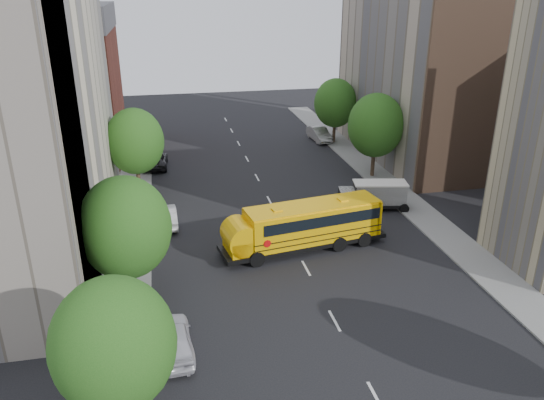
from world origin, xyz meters
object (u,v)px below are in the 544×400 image
object	(u,v)px
school_bus	(302,225)
parked_car_5	(319,134)
street_tree_1	(125,228)
safari_truck	(374,195)
parked_car_2	(155,160)
street_tree_4	(376,125)
street_tree_2	(135,141)
parked_car_0	(173,339)
street_tree_5	(335,103)
street_tree_0	(114,345)
parked_car_1	(166,216)

from	to	relation	value
school_bus	parked_car_5	world-z (taller)	school_bus
street_tree_1	safari_truck	xyz separation A→B (m)	(19.13, 10.56, -3.73)
street_tree_1	parked_car_2	xyz separation A→B (m)	(1.43, 25.25, -4.24)
street_tree_4	safari_truck	distance (m)	8.86
street_tree_2	parked_car_0	bearing A→B (deg)	-84.60
street_tree_5	parked_car_2	size ratio (longest dim) A/B	1.47
street_tree_0	street_tree_4	size ratio (longest dim) A/B	0.91
school_bus	street_tree_4	bearing A→B (deg)	42.22
street_tree_0	parked_car_2	world-z (taller)	street_tree_0
parked_car_0	parked_car_5	xyz separation A→B (m)	(18.44, 36.15, 0.01)
street_tree_0	safari_truck	size ratio (longest dim) A/B	1.31
safari_truck	parked_car_0	xyz separation A→B (m)	(-16.97, -15.42, -0.43)
school_bus	safari_truck	size ratio (longest dim) A/B	2.15
street_tree_5	parked_car_1	bearing A→B (deg)	-135.92
street_tree_2	street_tree_4	xyz separation A→B (m)	(22.00, 0.00, 0.25)
street_tree_2	parked_car_1	distance (m)	8.55
street_tree_5	parked_car_2	bearing A→B (deg)	-167.00
street_tree_1	school_bus	bearing A→B (deg)	22.66
street_tree_0	street_tree_5	size ratio (longest dim) A/B	0.99
parked_car_0	street_tree_5	bearing A→B (deg)	-122.86
parked_car_2	school_bus	bearing A→B (deg)	118.61
street_tree_2	street_tree_4	bearing A→B (deg)	0.00
street_tree_5	parked_car_0	size ratio (longest dim) A/B	1.61
street_tree_2	parked_car_2	bearing A→B (deg)	78.84
street_tree_0	street_tree_1	size ratio (longest dim) A/B	0.94
parked_car_1	street_tree_1	bearing A→B (deg)	76.98
street_tree_2	parked_car_2	size ratio (longest dim) A/B	1.51
parked_car_5	school_bus	bearing A→B (deg)	-113.17
street_tree_0	street_tree_4	xyz separation A→B (m)	(22.00, 28.00, 0.43)
school_bus	parked_car_0	bearing A→B (deg)	-143.03
street_tree_2	safari_truck	bearing A→B (deg)	-21.25
parked_car_2	safari_truck	bearing A→B (deg)	142.90
street_tree_5	parked_car_0	world-z (taller)	street_tree_5
safari_truck	parked_car_1	world-z (taller)	safari_truck
parked_car_2	parked_car_5	bearing A→B (deg)	-159.92
safari_truck	parked_car_5	bearing A→B (deg)	97.04
street_tree_5	school_bus	world-z (taller)	street_tree_5
street_tree_1	parked_car_1	xyz separation A→B (m)	(2.20, 10.83, -4.23)
street_tree_5	parked_car_1	xyz separation A→B (m)	(-19.80, -19.17, -3.98)
street_tree_0	parked_car_5	world-z (taller)	street_tree_0
street_tree_1	parked_car_1	size ratio (longest dim) A/B	1.80
street_tree_0	street_tree_1	bearing A→B (deg)	90.00
street_tree_5	street_tree_4	bearing A→B (deg)	-90.00
street_tree_4	school_bus	distance (m)	17.24
parked_car_2	street_tree_4	bearing A→B (deg)	163.18
street_tree_5	parked_car_2	xyz separation A→B (m)	(-20.57, -4.75, -3.99)
safari_truck	street_tree_2	bearing A→B (deg)	169.83
parked_car_0	parked_car_2	size ratio (longest dim) A/B	0.91
parked_car_5	parked_car_0	bearing A→B (deg)	-121.11
street_tree_2	parked_car_1	world-z (taller)	street_tree_2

